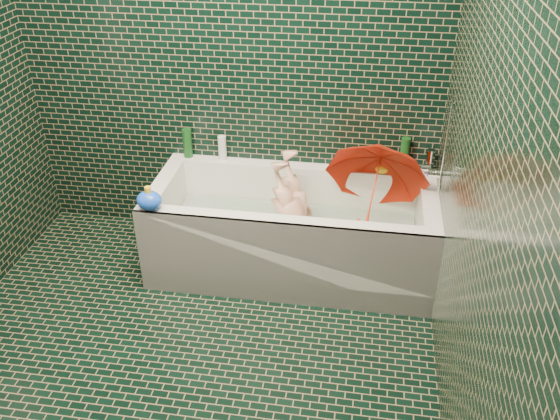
% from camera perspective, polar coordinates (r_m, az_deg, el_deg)
% --- Properties ---
extents(floor, '(2.80, 2.80, 0.00)m').
position_cam_1_polar(floor, '(3.14, -10.08, -15.62)').
color(floor, black).
rests_on(floor, ground).
extents(wall_back, '(2.80, 0.00, 2.80)m').
position_cam_1_polar(wall_back, '(3.64, -5.08, 15.01)').
color(wall_back, black).
rests_on(wall_back, floor).
extents(wall_right, '(0.00, 2.80, 2.80)m').
position_cam_1_polar(wall_right, '(2.28, 19.34, 2.89)').
color(wall_right, black).
rests_on(wall_right, floor).
extents(bathtub, '(1.70, 0.75, 0.55)m').
position_cam_1_polar(bathtub, '(3.66, 1.13, -2.84)').
color(bathtub, white).
rests_on(bathtub, floor).
extents(bath_mat, '(1.35, 0.47, 0.01)m').
position_cam_1_polar(bath_mat, '(3.71, 1.16, -3.40)').
color(bath_mat, '#53D22A').
rests_on(bath_mat, bathtub).
extents(water, '(1.48, 0.53, 0.00)m').
position_cam_1_polar(water, '(3.63, 1.18, -1.53)').
color(water, silver).
rests_on(water, bathtub).
extents(faucet, '(0.18, 0.19, 0.55)m').
position_cam_1_polar(faucet, '(3.39, 15.06, 3.99)').
color(faucet, silver).
rests_on(faucet, wall_right).
extents(child, '(1.00, 0.58, 0.41)m').
position_cam_1_polar(child, '(3.59, 1.66, -1.68)').
color(child, '#DDA48A').
rests_on(child, bathtub).
extents(umbrella, '(0.81, 0.89, 0.89)m').
position_cam_1_polar(umbrella, '(3.51, 9.02, 1.95)').
color(umbrella, red).
rests_on(umbrella, bathtub).
extents(soap_bottle_a, '(0.11, 0.11, 0.23)m').
position_cam_1_polar(soap_bottle_a, '(3.74, 12.37, 3.23)').
color(soap_bottle_a, white).
rests_on(soap_bottle_a, bathtub).
extents(soap_bottle_b, '(0.10, 0.10, 0.17)m').
position_cam_1_polar(soap_bottle_b, '(3.75, 12.67, 3.24)').
color(soap_bottle_b, '#461E73').
rests_on(soap_bottle_b, bathtub).
extents(soap_bottle_c, '(0.17, 0.17, 0.18)m').
position_cam_1_polar(soap_bottle_c, '(3.76, 11.99, 3.43)').
color(soap_bottle_c, '#134418').
rests_on(soap_bottle_c, bathtub).
extents(bottle_right_tall, '(0.06, 0.06, 0.23)m').
position_cam_1_polar(bottle_right_tall, '(3.73, 11.88, 5.17)').
color(bottle_right_tall, '#134418').
rests_on(bottle_right_tall, bathtub).
extents(bottle_right_pump, '(0.06, 0.06, 0.18)m').
position_cam_1_polar(bottle_right_pump, '(3.73, 14.22, 4.42)').
color(bottle_right_pump, silver).
rests_on(bottle_right_pump, bathtub).
extents(bottle_left_tall, '(0.06, 0.06, 0.19)m').
position_cam_1_polar(bottle_left_tall, '(3.90, -8.89, 6.38)').
color(bottle_left_tall, '#134418').
rests_on(bottle_left_tall, bathtub).
extents(bottle_left_short, '(0.06, 0.06, 0.16)m').
position_cam_1_polar(bottle_left_short, '(3.84, -5.57, 5.98)').
color(bottle_left_short, white).
rests_on(bottle_left_short, bathtub).
extents(rubber_duck, '(0.12, 0.08, 0.10)m').
position_cam_1_polar(rubber_duck, '(3.72, 9.93, 4.07)').
color(rubber_duck, yellow).
rests_on(rubber_duck, bathtub).
extents(bath_toy, '(0.18, 0.16, 0.14)m').
position_cam_1_polar(bath_toy, '(3.36, -12.48, 0.94)').
color(bath_toy, blue).
rests_on(bath_toy, bathtub).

